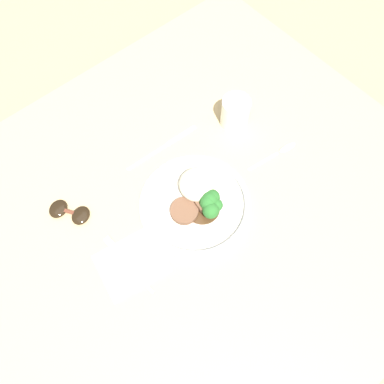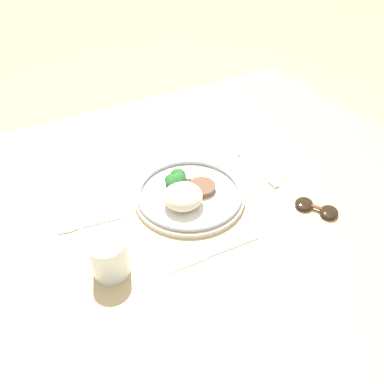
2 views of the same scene
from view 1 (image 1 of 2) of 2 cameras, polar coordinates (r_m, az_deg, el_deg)
ground_plane at (r=1.00m, az=-1.59°, el=-4.53°), size 8.00×8.00×0.00m
dining_table at (r=0.98m, az=-1.62°, el=-4.14°), size 1.37×1.14×0.04m
napkin at (r=0.94m, az=-9.18°, el=-10.70°), size 0.18×0.16×0.00m
plate at (r=0.96m, az=0.76°, el=-1.21°), size 0.29×0.29×0.07m
juice_glass at (r=1.08m, az=6.56°, el=11.79°), size 0.08×0.08×0.09m
fork at (r=0.94m, az=-10.33°, el=-10.00°), size 0.02×0.18×0.00m
knife at (r=1.06m, az=-4.13°, el=7.01°), size 0.23×0.02×0.00m
spoon at (r=1.08m, az=13.46°, el=6.09°), size 0.16×0.04×0.01m
sunglasses at (r=1.01m, az=-18.19°, el=-2.93°), size 0.10×0.12×0.02m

